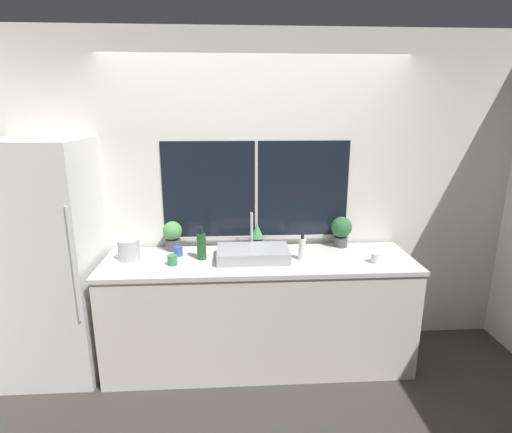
{
  "coord_description": "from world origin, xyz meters",
  "views": [
    {
      "loc": [
        -0.2,
        -2.64,
        2.06
      ],
      "look_at": [
        -0.02,
        0.33,
        1.27
      ],
      "focal_mm": 28.0,
      "sensor_mm": 36.0,
      "label": 1
    }
  ],
  "objects": [
    {
      "name": "potted_plant_left",
      "position": [
        -0.71,
        0.59,
        1.06
      ],
      "size": [
        0.16,
        0.16,
        0.25
      ],
      "color": "#4C4C51",
      "rests_on": "counter"
    },
    {
      "name": "wall_back",
      "position": [
        0.0,
        0.73,
        1.35
      ],
      "size": [
        8.0,
        0.09,
        2.7
      ],
      "color": "silver",
      "rests_on": "ground_plane"
    },
    {
      "name": "ground_plane",
      "position": [
        0.0,
        0.0,
        0.0
      ],
      "size": [
        14.0,
        14.0,
        0.0
      ],
      "primitive_type": "plane",
      "color": "#38332D"
    },
    {
      "name": "soap_bottle",
      "position": [
        0.34,
        0.3,
        1.01
      ],
      "size": [
        0.06,
        0.06,
        0.22
      ],
      "color": "white",
      "rests_on": "counter"
    },
    {
      "name": "potted_plant_right",
      "position": [
        0.73,
        0.59,
        1.07
      ],
      "size": [
        0.18,
        0.18,
        0.26
      ],
      "color": "#4C4C51",
      "rests_on": "counter"
    },
    {
      "name": "sink",
      "position": [
        -0.05,
        0.33,
        0.97
      ],
      "size": [
        0.56,
        0.39,
        0.33
      ],
      "color": "#ADADB2",
      "rests_on": "counter"
    },
    {
      "name": "wall_left",
      "position": [
        -2.26,
        1.5,
        1.35
      ],
      "size": [
        0.06,
        7.0,
        2.7
      ],
      "color": "silver",
      "rests_on": "ground_plane"
    },
    {
      "name": "kettle",
      "position": [
        -1.03,
        0.38,
        1.01
      ],
      "size": [
        0.17,
        0.17,
        0.18
      ],
      "color": "#B2B2B7",
      "rests_on": "counter"
    },
    {
      "name": "mug_white",
      "position": [
        0.9,
        0.19,
        0.96
      ],
      "size": [
        0.07,
        0.07,
        0.08
      ],
      "color": "white",
      "rests_on": "counter"
    },
    {
      "name": "mug_green",
      "position": [
        -0.67,
        0.25,
        0.96
      ],
      "size": [
        0.07,
        0.07,
        0.08
      ],
      "color": "#38844C",
      "rests_on": "counter"
    },
    {
      "name": "bottle_tall",
      "position": [
        -0.45,
        0.36,
        1.03
      ],
      "size": [
        0.07,
        0.07,
        0.27
      ],
      "color": "#235128",
      "rests_on": "counter"
    },
    {
      "name": "counter",
      "position": [
        0.0,
        0.33,
        0.46
      ],
      "size": [
        2.46,
        0.69,
        0.92
      ],
      "color": "silver",
      "rests_on": "ground_plane"
    },
    {
      "name": "potted_plant_center",
      "position": [
        0.0,
        0.59,
        1.04
      ],
      "size": [
        0.12,
        0.12,
        0.22
      ],
      "color": "#4C4C51",
      "rests_on": "counter"
    },
    {
      "name": "refrigerator",
      "position": [
        -1.63,
        0.35,
        0.93
      ],
      "size": [
        0.7,
        0.72,
        1.87
      ],
      "color": "silver",
      "rests_on": "ground_plane"
    },
    {
      "name": "mug_blue",
      "position": [
        -0.65,
        0.45,
        0.96
      ],
      "size": [
        0.07,
        0.07,
        0.08
      ],
      "color": "#3351AD",
      "rests_on": "counter"
    },
    {
      "name": "wall_right",
      "position": [
        2.26,
        1.5,
        1.35
      ],
      "size": [
        0.06,
        7.0,
        2.7
      ],
      "color": "silver",
      "rests_on": "ground_plane"
    }
  ]
}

